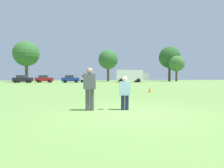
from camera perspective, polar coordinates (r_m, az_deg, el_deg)
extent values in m
plane|color=#6B9347|center=(7.44, 5.89, -8.70)|extent=(142.03, 142.03, 0.00)
cylinder|color=#4C4C51|center=(7.95, -7.42, -4.75)|extent=(0.17, 0.17, 0.89)
cylinder|color=#4C4C51|center=(7.93, -6.05, -4.77)|extent=(0.17, 0.17, 0.89)
cube|color=#595960|center=(7.89, -6.76, 0.80)|extent=(0.54, 0.37, 0.65)
sphere|color=tan|center=(7.89, -6.78, 4.00)|extent=(0.25, 0.25, 0.25)
cylinder|color=#1E234C|center=(8.06, 4.50, -5.60)|extent=(0.15, 0.15, 0.63)
cylinder|color=#1E234C|center=(8.04, 3.29, -5.61)|extent=(0.15, 0.15, 0.63)
cube|color=#9EC6E5|center=(7.99, 3.91, -1.31)|extent=(0.48, 0.32, 0.58)
sphere|color=beige|center=(7.98, 3.91, 1.52)|extent=(0.22, 0.22, 0.22)
cylinder|color=yellow|center=(7.99, -0.19, 0.27)|extent=(0.27, 0.27, 0.05)
cube|color=#D8590C|center=(17.61, 11.33, -2.39)|extent=(0.32, 0.32, 0.03)
cone|color=orange|center=(17.59, 11.34, -1.61)|extent=(0.24, 0.24, 0.45)
cube|color=black|center=(49.23, -25.34, 1.23)|extent=(4.28, 2.01, 0.90)
cube|color=#2D333D|center=(49.30, -25.63, 2.07)|extent=(2.08, 1.74, 0.64)
cylinder|color=black|center=(49.80, -23.56, 0.75)|extent=(0.67, 0.25, 0.66)
cylinder|color=black|center=(47.89, -24.23, 0.69)|extent=(0.67, 0.25, 0.66)
cylinder|color=black|center=(50.60, -26.39, 0.73)|extent=(0.67, 0.25, 0.66)
cylinder|color=black|center=(48.72, -27.16, 0.67)|extent=(0.67, 0.25, 0.66)
cube|color=maroon|center=(49.76, -19.71, 1.32)|extent=(4.28, 2.01, 0.90)
cube|color=#2D333D|center=(49.81, -20.00, 2.15)|extent=(2.08, 1.74, 0.64)
cylinder|color=black|center=(50.49, -18.02, 0.84)|extent=(0.67, 0.25, 0.66)
cylinder|color=black|center=(48.53, -18.46, 0.79)|extent=(0.67, 0.25, 0.66)
cylinder|color=black|center=(51.04, -20.89, 0.82)|extent=(0.67, 0.25, 0.66)
cylinder|color=black|center=(49.10, -21.44, 0.76)|extent=(0.67, 0.25, 0.66)
cube|color=navy|center=(46.64, -12.40, 1.35)|extent=(4.28, 2.01, 0.90)
cube|color=#2D333D|center=(46.66, -12.71, 2.23)|extent=(2.08, 1.74, 0.64)
cylinder|color=black|center=(47.54, -10.72, 0.84)|extent=(0.67, 0.25, 0.66)
cylinder|color=black|center=(45.55, -10.87, 0.78)|extent=(0.67, 0.25, 0.66)
cylinder|color=black|center=(47.78, -13.84, 0.82)|extent=(0.67, 0.25, 0.66)
cylinder|color=black|center=(45.79, -14.13, 0.76)|extent=(0.67, 0.25, 0.66)
cube|color=silver|center=(49.27, -7.55, 1.42)|extent=(4.28, 2.01, 0.90)
cube|color=#2D333D|center=(49.26, -7.84, 2.26)|extent=(2.08, 1.74, 0.64)
cylinder|color=black|center=(50.28, -6.05, 0.93)|extent=(0.67, 0.25, 0.66)
cylinder|color=black|center=(48.28, -6.00, 0.88)|extent=(0.67, 0.25, 0.66)
cylinder|color=black|center=(50.30, -9.02, 0.92)|extent=(0.67, 0.25, 0.66)
cylinder|color=black|center=(48.30, -9.09, 0.87)|extent=(0.67, 0.25, 0.66)
cube|color=white|center=(49.12, 5.13, 2.66)|extent=(6.92, 2.84, 2.70)
cube|color=#B2B2B7|center=(50.18, 9.82, 2.22)|extent=(1.91, 2.39, 2.00)
cylinder|color=black|center=(50.97, 7.22, 1.11)|extent=(0.97, 0.33, 0.96)
cylinder|color=black|center=(48.32, 8.03, 1.05)|extent=(0.97, 0.33, 0.96)
cylinder|color=black|center=(50.05, 2.31, 1.11)|extent=(0.97, 0.33, 0.96)
cylinder|color=black|center=(47.35, 2.86, 1.05)|extent=(0.97, 0.33, 0.96)
cylinder|color=brown|center=(57.46, -24.42, 3.00)|extent=(0.81, 0.81, 4.87)
sphere|color=#33662D|center=(57.81, -24.50, 8.36)|extent=(6.96, 6.96, 6.96)
cylinder|color=brown|center=(60.21, -1.18, 2.89)|extent=(0.72, 0.72, 4.33)
sphere|color=#33662D|center=(60.46, -1.18, 7.44)|extent=(6.19, 6.19, 6.19)
cylinder|color=brown|center=(66.33, 16.96, 3.01)|extent=(0.83, 0.83, 4.97)
sphere|color=#285623|center=(66.65, 17.02, 7.74)|extent=(7.10, 7.10, 7.10)
cylinder|color=brown|center=(63.59, 18.88, 2.37)|extent=(0.59, 0.59, 3.51)
sphere|color=#3D7033|center=(63.73, 18.92, 5.87)|extent=(5.02, 5.02, 5.02)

